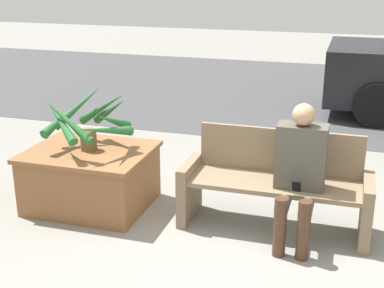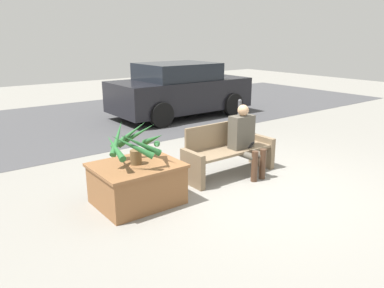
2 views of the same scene
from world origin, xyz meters
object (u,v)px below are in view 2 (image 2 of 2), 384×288
(bench, at_px, (228,151))
(potted_plant, at_px, (135,143))
(person_seated, at_px, (245,138))
(parked_car, at_px, (180,90))
(planter_box, at_px, (137,182))
(bollard_post, at_px, (239,115))

(bench, relative_size, potted_plant, 1.93)
(person_seated, bearing_deg, parked_car, 67.25)
(person_seated, distance_m, planter_box, 1.99)
(person_seated, relative_size, bollard_post, 1.45)
(parked_car, height_order, bollard_post, parked_car)
(bench, xyz_separation_m, person_seated, (0.21, -0.18, 0.24))
(person_seated, height_order, parked_car, parked_car)
(bollard_post, bearing_deg, planter_box, -152.85)
(bollard_post, bearing_deg, parked_car, 89.85)
(planter_box, xyz_separation_m, parked_car, (3.85, 4.42, 0.44))
(person_seated, bearing_deg, planter_box, 177.22)
(potted_plant, bearing_deg, bollard_post, 27.12)
(bench, bearing_deg, potted_plant, -177.25)
(person_seated, bearing_deg, bollard_post, 47.62)
(planter_box, relative_size, potted_plant, 1.35)
(parked_car, distance_m, bollard_post, 2.47)
(person_seated, xyz_separation_m, parked_car, (1.89, 4.52, 0.11))
(bollard_post, bearing_deg, person_seated, -132.38)
(bench, xyz_separation_m, bollard_post, (2.10, 1.89, 0.02))
(parked_car, bearing_deg, planter_box, -131.08)
(planter_box, bearing_deg, potted_plant, 59.97)
(potted_plant, distance_m, parked_car, 5.86)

